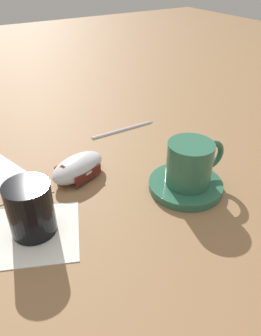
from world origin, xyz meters
TOP-DOWN VIEW (x-y plane):
  - ground_plane at (0.00, 0.00)m, footprint 3.00×3.00m
  - saucer at (-0.14, 0.12)m, footprint 0.12×0.12m
  - coffee_cup at (-0.14, 0.12)m, footprint 0.11×0.07m
  - computer_mouse at (0.00, -0.01)m, footprint 0.12×0.09m
  - napkin_under_glass at (0.11, 0.09)m, footprint 0.16×0.16m
  - drinking_glass at (0.11, 0.08)m, footprint 0.06×0.06m
  - pen at (-0.16, -0.12)m, footprint 0.16×0.01m

SIDE VIEW (x-z plane):
  - ground_plane at x=0.00m, z-range 0.00..0.00m
  - napkin_under_glass at x=0.11m, z-range 0.00..0.00m
  - pen at x=-0.16m, z-range 0.00..0.01m
  - saucer at x=-0.14m, z-range 0.00..0.01m
  - computer_mouse at x=0.00m, z-range 0.00..0.04m
  - drinking_glass at x=0.11m, z-range 0.00..0.08m
  - coffee_cup at x=-0.14m, z-range 0.01..0.09m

